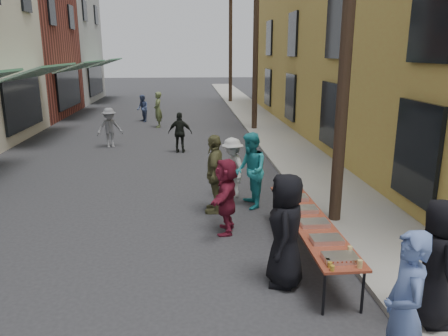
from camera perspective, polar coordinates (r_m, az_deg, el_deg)
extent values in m
plane|color=#28282B|center=(7.09, -13.28, -17.25)|extent=(120.00, 120.00, 0.00)
cube|color=gray|center=(21.61, 5.80, 5.11)|extent=(2.20, 60.00, 0.10)
cube|color=gray|center=(36.65, -23.20, 15.04)|extent=(8.00, 8.00, 9.00)
cube|color=#B28B3F|center=(22.35, 22.98, 17.12)|extent=(10.00, 28.00, 10.00)
cylinder|color=#2D2116|center=(9.53, 15.98, 19.06)|extent=(0.26, 0.26, 9.00)
cylinder|color=#2D2116|center=(21.19, 4.18, 17.03)|extent=(0.26, 0.26, 9.00)
cylinder|color=#2D2116|center=(33.10, 0.86, 16.32)|extent=(0.26, 0.26, 9.00)
cube|color=maroon|center=(8.25, 11.11, -6.67)|extent=(0.70, 4.00, 0.04)
cylinder|color=black|center=(6.71, 12.92, -15.66)|extent=(0.04, 0.04, 0.71)
cylinder|color=black|center=(6.90, 17.69, -15.11)|extent=(0.04, 0.04, 0.71)
cylinder|color=black|center=(10.02, 6.51, -4.82)|extent=(0.04, 0.04, 0.71)
cylinder|color=black|center=(10.15, 9.74, -4.69)|extent=(0.04, 0.04, 0.71)
cube|color=maroon|center=(6.79, 14.93, -11.26)|extent=(0.50, 0.33, 0.08)
cube|color=#B2B2B7|center=(7.34, 13.25, -9.08)|extent=(0.50, 0.33, 0.08)
cube|color=tan|center=(7.96, 11.71, -7.06)|extent=(0.50, 0.33, 0.08)
cube|color=#B2B2B7|center=(8.58, 10.41, -5.33)|extent=(0.50, 0.33, 0.08)
cube|color=tan|center=(9.22, 9.30, -3.83)|extent=(0.50, 0.33, 0.08)
cylinder|color=#A57F26|center=(6.47, 13.95, -12.57)|extent=(0.07, 0.07, 0.08)
cylinder|color=#A57F26|center=(6.55, 13.67, -12.18)|extent=(0.07, 0.07, 0.08)
cylinder|color=#A57F26|center=(6.64, 13.40, -11.80)|extent=(0.07, 0.07, 0.08)
cylinder|color=tan|center=(6.64, 17.33, -11.88)|extent=(0.08, 0.08, 0.12)
imported|color=black|center=(7.17, 8.07, -8.06)|extent=(0.80, 1.04, 1.89)
imported|color=#576FA9|center=(5.44, 22.49, -16.97)|extent=(0.57, 0.77, 1.92)
imported|color=teal|center=(10.61, 3.47, -0.35)|extent=(0.76, 0.95, 1.87)
imported|color=beige|center=(11.39, 1.10, 0.03)|extent=(0.89, 1.16, 1.59)
imported|color=brown|center=(10.28, -1.20, -0.76)|extent=(0.64, 1.17, 1.89)
imported|color=maroon|center=(9.15, 0.28, -3.66)|extent=(0.74, 1.56, 1.62)
imported|color=black|center=(6.62, 26.05, -11.07)|extent=(0.69, 0.95, 1.79)
imported|color=slate|center=(18.01, -14.71, 5.10)|extent=(1.16, 0.91, 1.58)
imported|color=black|center=(16.60, -5.75, 4.62)|extent=(0.94, 0.49, 1.53)
imported|color=#5E6D3F|center=(22.36, -8.63, 7.53)|extent=(0.47, 0.68, 1.79)
imported|color=#41517E|center=(24.36, -10.59, 7.67)|extent=(0.80, 0.88, 1.46)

